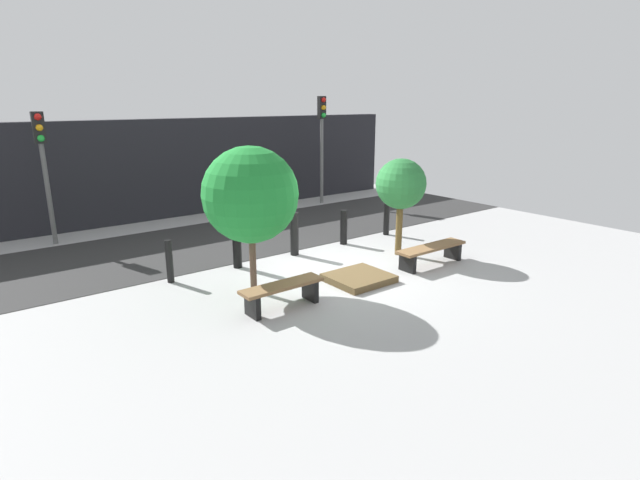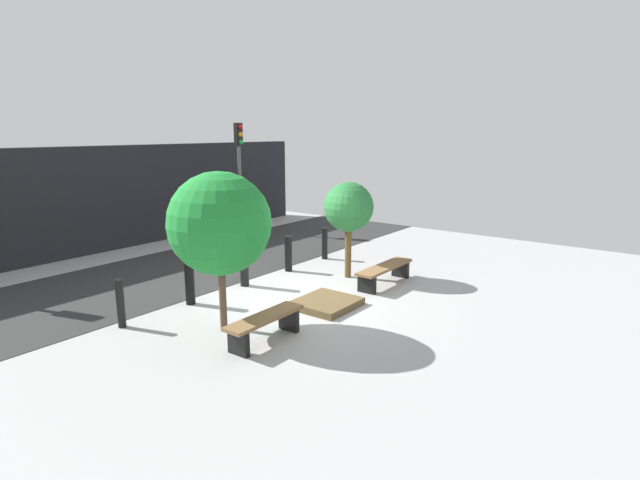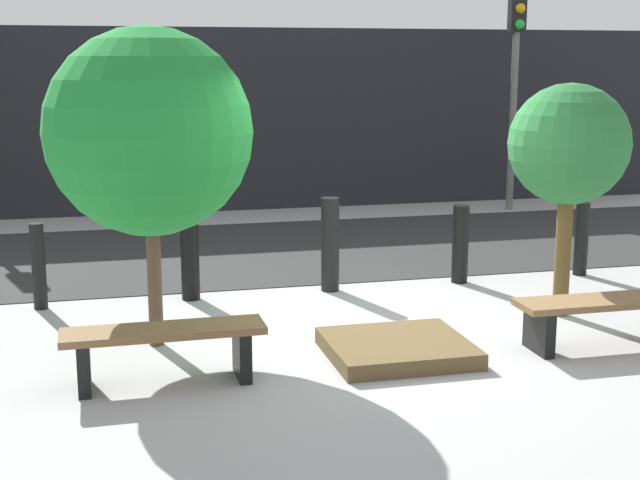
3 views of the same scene
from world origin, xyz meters
name	(u,v)px [view 1 (image 1 of 3)]	position (x,y,z in m)	size (l,w,h in m)	color
ground_plane	(334,271)	(0.00, 0.00, 0.00)	(18.00, 18.00, 0.00)	#A0A0A0
road_strip	(248,235)	(0.00, 3.87, 0.01)	(18.00, 4.13, 0.01)	#2C2C2C
building_facade	(191,167)	(0.00, 7.53, 1.56)	(16.20, 0.50, 3.12)	black
bench_left	(282,291)	(-2.04, -1.01, 0.33)	(1.62, 0.42, 0.47)	black
bench_right	(431,251)	(2.04, -1.01, 0.33)	(1.92, 0.45, 0.46)	black
planter_bed	(359,278)	(0.00, -0.81, 0.07)	(1.23, 1.12, 0.14)	brown
tree_behind_left_bench	(250,195)	(-2.04, 0.03, 1.95)	(1.84, 1.84, 2.87)	brown
tree_behind_right_bench	(401,185)	(2.04, 0.03, 1.73)	(1.20, 1.20, 2.35)	brown
bollard_far_left	(169,261)	(-3.15, 1.55, 0.46)	(0.14, 0.14, 0.91)	black
bollard_left	(237,246)	(-1.57, 1.55, 0.51)	(0.20, 0.20, 1.02)	black
bollard_center	(294,234)	(0.00, 1.55, 0.53)	(0.20, 0.20, 1.07)	black
bollard_right	(344,227)	(1.57, 1.55, 0.46)	(0.19, 0.19, 0.92)	black
bollard_far_right	(386,219)	(3.15, 1.55, 0.45)	(0.17, 0.17, 0.89)	black
traffic_light_west	(43,154)	(-4.47, 6.22, 2.36)	(0.28, 0.27, 3.40)	#5B5B5B
traffic_light_mid_west	(322,131)	(4.47, 6.22, 2.62)	(0.28, 0.27, 3.81)	slate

